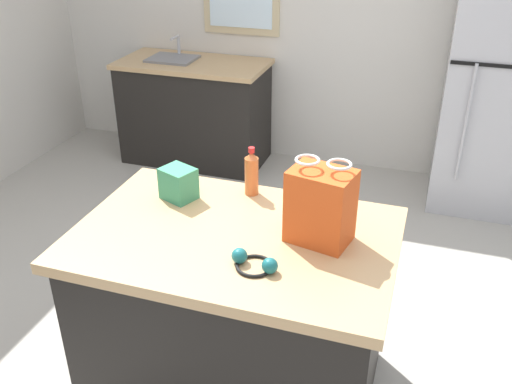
% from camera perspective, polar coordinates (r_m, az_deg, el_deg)
% --- Properties ---
extents(ground, '(6.58, 6.58, 0.00)m').
position_cam_1_polar(ground, '(3.25, 0.43, -14.15)').
color(ground, '#ADA89E').
extents(back_wall, '(5.48, 0.13, 2.55)m').
position_cam_1_polar(back_wall, '(4.88, 9.53, 17.02)').
color(back_wall, silver).
rests_on(back_wall, ground).
extents(kitchen_island, '(1.38, 0.92, 0.89)m').
position_cam_1_polar(kitchen_island, '(2.69, -2.04, -12.17)').
color(kitchen_island, black).
rests_on(kitchen_island, ground).
extents(refrigerator, '(0.78, 0.72, 1.90)m').
position_cam_1_polar(refrigerator, '(4.51, 23.59, 9.87)').
color(refrigerator, '#B7B7BC').
rests_on(refrigerator, ground).
extents(sink_counter, '(1.28, 0.65, 1.09)m').
position_cam_1_polar(sink_counter, '(5.09, -6.26, 8.19)').
color(sink_counter, black).
rests_on(sink_counter, ground).
extents(shopping_bag, '(0.29, 0.23, 0.37)m').
position_cam_1_polar(shopping_bag, '(2.32, 6.56, -1.38)').
color(shopping_bag, '#DB511E').
rests_on(shopping_bag, kitchen_island).
extents(small_box, '(0.19, 0.17, 0.16)m').
position_cam_1_polar(small_box, '(2.69, -7.86, 0.85)').
color(small_box, '#388E66').
rests_on(small_box, kitchen_island).
extents(bottle, '(0.07, 0.07, 0.24)m').
position_cam_1_polar(bottle, '(2.69, -0.45, 1.91)').
color(bottle, '#C66633').
rests_on(bottle, kitchen_island).
extents(ear_defenders, '(0.20, 0.18, 0.06)m').
position_cam_1_polar(ear_defenders, '(2.21, -0.16, -7.17)').
color(ear_defenders, black).
rests_on(ear_defenders, kitchen_island).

